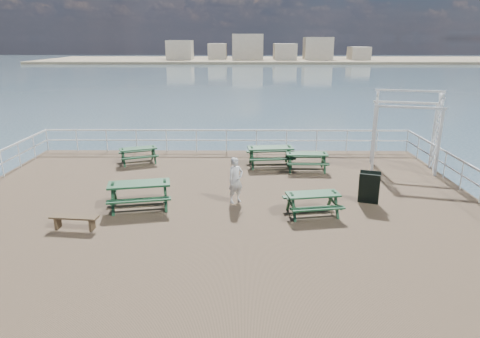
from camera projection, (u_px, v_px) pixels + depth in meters
name	position (u px, v px, depth m)	size (l,w,h in m)	color
ground	(219.00, 206.00, 14.62)	(18.00, 14.00, 0.30)	brown
sea_backdrop	(279.00, 57.00, 142.81)	(300.00, 300.00, 9.20)	#395260
railing	(220.00, 157.00, 16.78)	(17.77, 13.76, 1.10)	white
picnic_table_a	(138.00, 152.00, 19.02)	(1.97, 1.79, 0.78)	#153B20
picnic_table_b	(270.00, 152.00, 18.55)	(2.10, 1.76, 0.95)	#153B20
picnic_table_c	(307.00, 158.00, 17.97)	(1.75, 1.43, 0.84)	#153B20
picnic_table_d	(139.00, 190.00, 13.94)	(2.25, 1.95, 0.96)	#153B20
picnic_table_e	(313.00, 199.00, 13.40)	(1.84, 1.58, 0.80)	#153B20
flat_bench_near	(74.00, 219.00, 12.42)	(1.43, 0.48, 0.40)	brown
trellis_arbor	(405.00, 135.00, 17.88)	(2.96, 2.05, 3.34)	white
sandwich_board	(369.00, 188.00, 14.30)	(0.80, 0.69, 1.11)	black
person	(236.00, 180.00, 14.35)	(0.57, 0.37, 1.56)	silver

